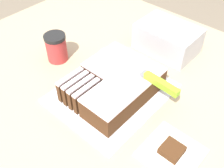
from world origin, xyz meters
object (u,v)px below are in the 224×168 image
Objects in this scene: cake at (115,84)px; coffee_cup at (56,47)px; storage_box at (167,39)px; knife at (152,79)px; brownie at (172,150)px; cake_board at (112,93)px.

cake is 0.30m from coffee_cup.
storage_box is at bearing 91.60° from cake.
cake is 0.13m from knife.
coffee_cup is 0.45m from storage_box.
coffee_cup reaches higher than storage_box.
knife is at bearing -67.12° from storage_box.
knife is 0.23m from brownie.
knife is at bearing 27.97° from cake.
storage_box reaches higher than cake.
storage_box reaches higher than cake_board.
coffee_cup is at bearing 179.89° from cake_board.
coffee_cup reaches higher than knife.
storage_box is at bearing 49.87° from coffee_cup.
brownie is at bearing -14.51° from cake.
storage_box is at bearing 125.25° from brownie.
knife is at bearing 29.88° from cake_board.
brownie is 0.50m from storage_box.
cake_board is at bearing -0.11° from coffee_cup.
brownie is (0.28, -0.07, -0.03)m from cake.
storage_box is at bearing 90.55° from cake_board.
cake is at bearing 165.49° from brownie.
cake_board is 1.61× the size of storage_box.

